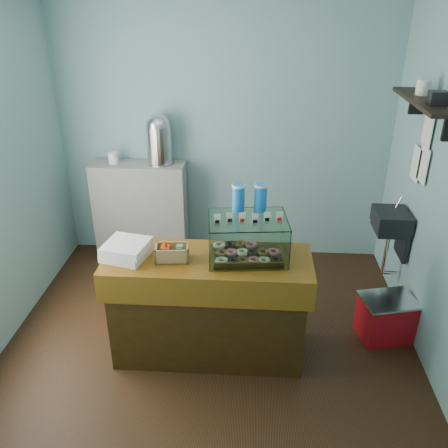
# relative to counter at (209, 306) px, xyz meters

# --- Properties ---
(ground) EXTENTS (3.50, 3.50, 0.00)m
(ground) POSITION_rel_counter_xyz_m (0.00, 0.25, -0.46)
(ground) COLOR black
(ground) RESTS_ON ground
(room_shell) EXTENTS (3.54, 3.04, 2.82)m
(room_shell) POSITION_rel_counter_xyz_m (0.03, 0.26, 1.25)
(room_shell) COLOR #7AAEB3
(room_shell) RESTS_ON ground
(counter) EXTENTS (1.60, 0.60, 0.90)m
(counter) POSITION_rel_counter_xyz_m (0.00, 0.00, 0.00)
(counter) COLOR #3B250B
(counter) RESTS_ON ground
(back_shelf) EXTENTS (1.00, 0.32, 1.10)m
(back_shelf) POSITION_rel_counter_xyz_m (-0.90, 1.57, 0.09)
(back_shelf) COLOR gray
(back_shelf) RESTS_ON ground
(display_case) EXTENTS (0.63, 0.49, 0.54)m
(display_case) POSITION_rel_counter_xyz_m (0.30, 0.08, 0.61)
(display_case) COLOR #35200F
(display_case) RESTS_ON counter
(condiment_crate) EXTENTS (0.26, 0.17, 0.17)m
(condiment_crate) POSITION_rel_counter_xyz_m (-0.27, -0.04, 0.50)
(condiment_crate) COLOR tan
(condiment_crate) RESTS_ON counter
(pastry_boxes) EXTENTS (0.38, 0.39, 0.13)m
(pastry_boxes) POSITION_rel_counter_xyz_m (-0.62, -0.02, 0.50)
(pastry_boxes) COLOR white
(pastry_boxes) RESTS_ON counter
(coffee_urn) EXTENTS (0.29, 0.29, 0.53)m
(coffee_urn) POSITION_rel_counter_xyz_m (-0.65, 1.59, 0.92)
(coffee_urn) COLOR silver
(coffee_urn) RESTS_ON back_shelf
(red_cooler) EXTENTS (0.51, 0.43, 0.39)m
(red_cooler) POSITION_rel_counter_xyz_m (1.51, 0.29, -0.26)
(red_cooler) COLOR red
(red_cooler) RESTS_ON ground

